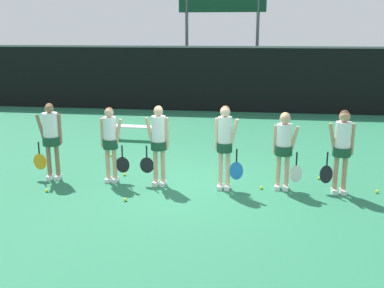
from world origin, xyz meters
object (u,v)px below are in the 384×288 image
scoreboard (222,4)px  tennis_ball_2 (125,200)px  player_0 (51,135)px  player_2 (158,139)px  tennis_ball_4 (111,155)px  tennis_ball_8 (377,192)px  player_3 (225,141)px  tennis_ball_0 (227,160)px  player_5 (342,144)px  player_4 (284,144)px  player_1 (111,139)px  tennis_ball_6 (47,191)px  bench_courtside (137,128)px  tennis_ball_5 (125,174)px  tennis_ball_7 (261,188)px  tennis_ball_1 (319,178)px

scoreboard → tennis_ball_2: scoreboard is taller
player_0 → player_2: bearing=-12.6°
tennis_ball_4 → tennis_ball_8: (6.42, -1.98, 0.00)m
tennis_ball_2 → scoreboard: bearing=85.8°
player_2 → player_3: bearing=-1.8°
tennis_ball_0 → player_5: bearing=-39.5°
scoreboard → tennis_ball_8: size_ratio=80.70×
player_4 → player_5: player_5 is taller
player_1 → tennis_ball_6: size_ratio=24.51×
player_1 → bench_courtside: bearing=94.2°
player_1 → tennis_ball_4: player_1 is taller
tennis_ball_5 → tennis_ball_0: bearing=34.3°
player_0 → player_4: 5.16m
player_5 → tennis_ball_7: player_5 is taller
player_2 → tennis_ball_5: player_2 is taller
tennis_ball_7 → tennis_ball_6: bearing=-169.5°
player_1 → tennis_ball_2: (0.64, -1.15, -0.95)m
tennis_ball_6 → tennis_ball_8: bearing=7.6°
tennis_ball_7 → player_1: bearing=179.3°
tennis_ball_8 → player_0: bearing=-179.6°
player_5 → tennis_ball_6: bearing=-173.2°
scoreboard → tennis_ball_5: 11.77m
tennis_ball_2 → tennis_ball_8: (5.09, 1.19, 0.00)m
bench_courtside → player_1: size_ratio=0.98×
tennis_ball_6 → player_5: bearing=7.7°
tennis_ball_0 → tennis_ball_8: same height
bench_courtside → tennis_ball_1: size_ratio=25.71×
tennis_ball_7 → tennis_ball_8: tennis_ball_8 is taller
player_4 → tennis_ball_6: 5.10m
player_5 → tennis_ball_7: (-1.59, 0.01, -1.02)m
scoreboard → tennis_ball_2: 13.19m
tennis_ball_0 → player_2: bearing=-123.0°
tennis_ball_6 → player_3: bearing=11.3°
player_5 → tennis_ball_0: 3.37m
player_5 → tennis_ball_6: player_5 is taller
tennis_ball_5 → player_1: bearing=-110.5°
bench_courtside → tennis_ball_6: bench_courtside is taller
tennis_ball_0 → tennis_ball_5: size_ratio=1.04×
player_0 → tennis_ball_0: bearing=16.7°
player_3 → tennis_ball_8: 3.36m
player_4 → tennis_ball_6: (-4.93, -0.91, -0.96)m
scoreboard → tennis_ball_0: 10.29m
scoreboard → player_5: size_ratio=3.24×
tennis_ball_5 → tennis_ball_4: bearing=118.1°
bench_courtside → player_4: player_4 is taller
player_0 → player_4: size_ratio=1.05×
player_2 → player_4: player_2 is taller
player_5 → tennis_ball_7: 1.89m
tennis_ball_0 → tennis_ball_7: size_ratio=1.04×
tennis_ball_5 → tennis_ball_1: bearing=4.6°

